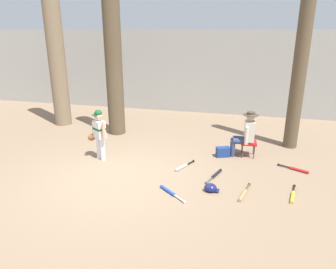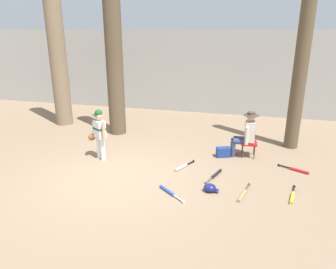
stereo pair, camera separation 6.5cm
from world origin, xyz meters
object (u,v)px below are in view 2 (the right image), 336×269
Objects in this scene: seated_spectator at (246,133)px; bat_yellow_trainer at (292,196)px; bat_blue_youth at (169,192)px; bat_black_composite at (215,175)px; handbag_beside_stool at (223,152)px; young_ballplayer at (99,131)px; tree_far_left at (57,53)px; tree_near_player at (115,71)px; bat_red_barrel at (297,170)px; tree_behind_spectator at (302,60)px; bat_wood_tan at (243,194)px; batting_helmet_navy at (210,188)px; bat_aluminum_silver at (183,167)px; folding_stool at (249,143)px.

seated_spectator is 2.30m from bat_yellow_trainer.
seated_spectator is at bearing 59.76° from bat_blue_youth.
seated_spectator reaches higher than bat_black_composite.
seated_spectator is at bearing 20.57° from handbag_beside_stool.
handbag_beside_stool is at bearing 17.12° from young_ballplayer.
handbag_beside_stool reaches higher than bat_blue_youth.
tree_far_left reaches higher than bat_blue_youth.
bat_blue_youth is (2.59, -3.41, -1.96)m from tree_near_player.
tree_near_player is 5.83m from bat_red_barrel.
tree_near_player is 5.28m from tree_behind_spectator.
bat_wood_tan is 2.49× the size of batting_helmet_navy.
tree_behind_spectator reaches higher than bat_wood_tan.
bat_wood_tan is at bearing -15.74° from young_ballplayer.
bat_yellow_trainer is at bearing -20.08° from bat_black_composite.
bat_aluminum_silver is at bearing -39.53° from tree_near_player.
tree_behind_spectator is 5.55m from young_ballplayer.
tree_far_left is at bearing 164.24° from bat_red_barrel.
tree_near_player is at bearing 161.17° from handbag_beside_stool.
bat_yellow_trainer is 1.62m from batting_helmet_navy.
folding_stool is (3.66, 1.14, -0.38)m from young_ballplayer.
handbag_beside_stool is 0.49× the size of bat_aluminum_silver.
bat_aluminum_silver is at bearing -140.40° from tree_behind_spectator.
handbag_beside_stool is at bearing -159.43° from seated_spectator.
bat_red_barrel is at bearing -17.31° from tree_near_player.
bat_yellow_trainer is at bearing -30.68° from tree_near_player.
seated_spectator is 3.88× the size of batting_helmet_navy.
young_ballplayer is 2.01× the size of bat_blue_youth.
seated_spectator is (-0.10, -0.00, 0.28)m from folding_stool.
handbag_beside_stool is 2.04m from bat_wood_tan.
handbag_beside_stool is (-1.79, -1.24, -2.29)m from tree_behind_spectator.
bat_wood_tan is (0.58, -1.95, -0.10)m from handbag_beside_stool.
tree_near_player reaches higher than bat_red_barrel.
bat_wood_tan is (-0.05, -2.16, -0.33)m from folding_stool.
folding_stool is at bearing 58.11° from bat_blue_youth.
folding_stool is at bearing -138.18° from tree_behind_spectator.
bat_blue_youth is at bearing -31.02° from young_ballplayer.
young_ballplayer reaches higher than bat_aluminum_silver.
bat_red_barrel is at bearing 5.77° from young_ballplayer.
bat_blue_youth is (-0.88, -2.23, -0.10)m from handbag_beside_stool.
seated_spectator is 1.76× the size of bat_red_barrel.
tree_far_left reaches higher than bat_wood_tan.
bat_aluminum_silver is (-0.81, 0.24, 0.00)m from bat_black_composite.
seated_spectator is at bearing 17.65° from young_ballplayer.
bat_red_barrel is (7.49, -2.11, -2.40)m from tree_far_left.
seated_spectator is 1.64m from bat_black_composite.
tree_near_player reaches higher than seated_spectator.
batting_helmet_navy is at bearing -141.24° from bat_red_barrel.
bat_red_barrel is 1.36m from bat_yellow_trainer.
tree_behind_spectator is at bearing 24.27° from young_ballplayer.
bat_wood_tan is (1.46, 0.28, 0.00)m from bat_blue_youth.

